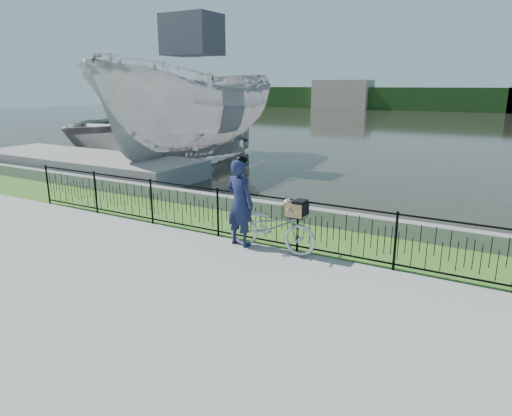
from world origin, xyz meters
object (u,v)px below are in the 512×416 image
Objects in this scene: bicycle_rig at (272,226)px; cyclist at (240,202)px; dock at (86,164)px; boat_far at (134,125)px; boat_near at (195,112)px.

bicycle_rig is 0.87m from cyclist.
bicycle_rig is at bearing -21.33° from dock.
cyclist is 0.17× the size of boat_far.
cyclist is at bearing -176.77° from bicycle_rig.
dock is 0.88× the size of boat_near.
boat_near reaches higher than dock.
bicycle_rig is at bearing -37.40° from boat_far.
boat_near is at bearing -27.64° from boat_far.
bicycle_rig is at bearing -44.68° from boat_near.
boat_near is (-7.80, 7.71, 1.71)m from bicycle_rig.
boat_near reaches higher than bicycle_rig.
cyclist is at bearing -23.03° from dock.
boat_far is at bearing 141.07° from cyclist.
bicycle_rig is at bearing 3.23° from cyclist.
boat_near is at bearing 135.32° from bicycle_rig.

